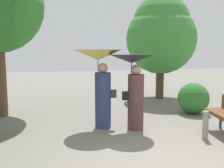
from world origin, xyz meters
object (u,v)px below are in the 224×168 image
(person_right, at_px, (134,79))
(person_left, at_px, (100,73))
(path_marker_post, at_px, (205,125))
(tree_near_right, at_px, (161,34))

(person_right, bearing_deg, person_left, 71.47)
(person_left, bearing_deg, person_right, -108.53)
(person_left, relative_size, path_marker_post, 3.10)
(person_right, relative_size, tree_near_right, 0.44)
(tree_near_right, relative_size, path_marker_post, 6.60)
(person_left, distance_m, person_right, 0.82)
(person_right, height_order, tree_near_right, tree_near_right)
(tree_near_right, bearing_deg, person_right, -124.21)
(person_left, distance_m, tree_near_right, 4.52)
(person_right, height_order, path_marker_post, person_right)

